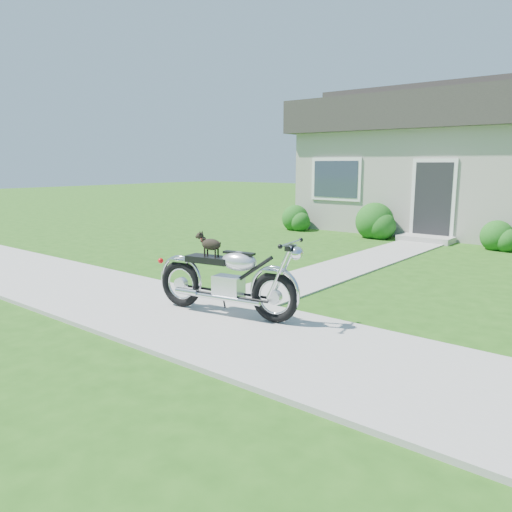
# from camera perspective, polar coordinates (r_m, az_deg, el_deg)

# --- Properties ---
(ground) EXTENTS (80.00, 80.00, 0.00)m
(ground) POSITION_cam_1_polar(r_m,az_deg,el_deg) (5.93, 2.75, -9.83)
(ground) COLOR #235114
(ground) RESTS_ON ground
(sidewalk) EXTENTS (24.00, 2.20, 0.04)m
(sidewalk) POSITION_cam_1_polar(r_m,az_deg,el_deg) (5.93, 2.76, -9.65)
(sidewalk) COLOR #9E9B93
(sidewalk) RESTS_ON ground
(walkway) EXTENTS (1.20, 8.00, 0.03)m
(walkway) POSITION_cam_1_polar(r_m,az_deg,el_deg) (10.82, 12.08, -0.63)
(walkway) COLOR #9E9B93
(walkway) RESTS_ON ground
(shrub_row) EXTENTS (10.76, 1.07, 1.07)m
(shrub_row) POSITION_cam_1_polar(r_m,az_deg,el_deg) (13.54, 24.12, 2.57)
(shrub_row) COLOR #1B5717
(shrub_row) RESTS_ON ground
(potted_plant_left) EXTENTS (0.75, 0.68, 0.73)m
(potted_plant_left) POSITION_cam_1_polar(r_m,az_deg,el_deg) (14.64, 12.72, 3.59)
(potted_plant_left) COLOR #195A17
(potted_plant_left) RESTS_ON ground
(motorcycle_with_dog) EXTENTS (2.21, 0.71, 1.10)m
(motorcycle_with_dog) POSITION_cam_1_polar(r_m,az_deg,el_deg) (6.72, -3.19, -2.64)
(motorcycle_with_dog) COLOR black
(motorcycle_with_dog) RESTS_ON sidewalk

